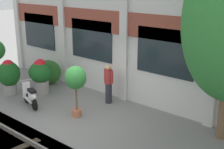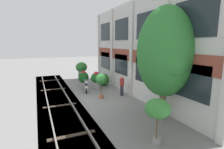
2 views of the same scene
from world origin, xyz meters
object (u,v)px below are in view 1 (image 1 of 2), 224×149
at_px(potted_plant_terracotta_small, 76,80).
at_px(resident_by_doorway, 109,83).
at_px(topiary_hedge, 48,72).
at_px(potted_plant_stone_basin, 41,74).
at_px(potted_plant_ribbed_drum, 9,75).
at_px(scooter_near_curb, 30,96).

xyz_separation_m(potted_plant_terracotta_small, resident_by_doorway, (0.02, 1.70, -0.52)).
bearing_deg(topiary_hedge, potted_plant_stone_basin, -50.96).
bearing_deg(potted_plant_ribbed_drum, potted_plant_terracotta_small, 5.01).
height_order(potted_plant_stone_basin, scooter_near_curb, potted_plant_stone_basin).
xyz_separation_m(potted_plant_ribbed_drum, potted_plant_stone_basin, (0.94, 0.94, 0.01)).
distance_m(potted_plant_terracotta_small, scooter_near_curb, 2.25).
bearing_deg(scooter_near_curb, potted_plant_ribbed_drum, 7.70).
xyz_separation_m(potted_plant_terracotta_small, potted_plant_ribbed_drum, (-3.82, -0.34, -0.50)).
height_order(potted_plant_stone_basin, topiary_hedge, potted_plant_stone_basin).
bearing_deg(resident_by_doorway, potted_plant_ribbed_drum, -52.70).
xyz_separation_m(scooter_near_curb, resident_by_doorway, (1.99, 2.29, 0.41)).
distance_m(potted_plant_ribbed_drum, potted_plant_stone_basin, 1.33).
bearing_deg(resident_by_doorway, potted_plant_terracotta_small, 8.66).
relative_size(potted_plant_ribbed_drum, scooter_near_curb, 1.12).
bearing_deg(potted_plant_stone_basin, topiary_hedge, 129.04).
bearing_deg(potted_plant_stone_basin, scooter_near_curb, -52.43).
xyz_separation_m(potted_plant_stone_basin, scooter_near_curb, (0.91, -1.19, -0.44)).
bearing_deg(scooter_near_curb, potted_plant_stone_basin, -37.12).
bearing_deg(potted_plant_terracotta_small, topiary_hedge, 156.63).
bearing_deg(resident_by_doorway, topiary_hedge, -78.89).
distance_m(scooter_near_curb, resident_by_doorway, 3.06).
bearing_deg(potted_plant_terracotta_small, scooter_near_curb, -163.48).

